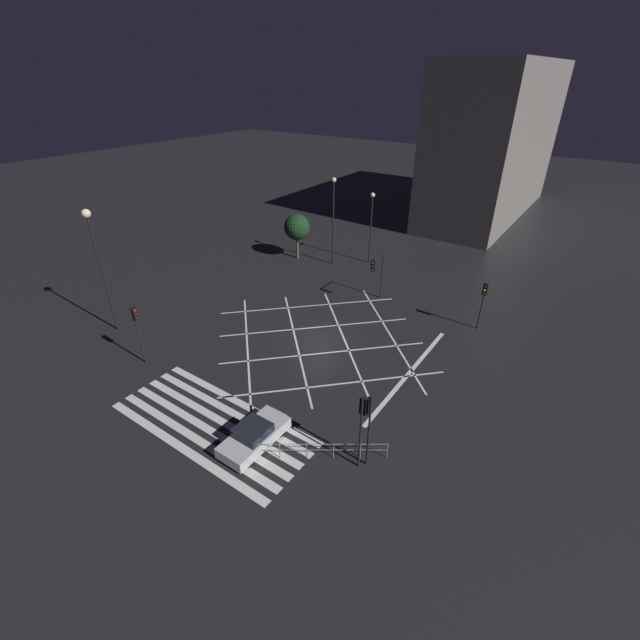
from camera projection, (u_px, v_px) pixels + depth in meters
name	position (u px, v px, depth m)	size (l,w,h in m)	color
ground_plane	(320.00, 340.00, 32.98)	(200.00, 200.00, 0.00)	black
road_markings	(263.00, 391.00, 27.68)	(18.77, 22.99, 0.01)	silver
office_building	(496.00, 142.00, 57.82)	(10.06, 30.64, 19.28)	slate
traffic_light_se_main	(368.00, 418.00, 20.97)	(0.39, 0.36, 4.48)	black
traffic_light_ne_cross	(483.00, 297.00, 32.92)	(0.36, 0.39, 4.01)	black
traffic_light_sw_main	(137.00, 324.00, 28.79)	(0.39, 0.36, 4.47)	black
traffic_light_median_north	(377.00, 269.00, 36.82)	(0.36, 2.15, 4.35)	black
traffic_light_se_cross	(362.00, 419.00, 20.87)	(0.36, 0.39, 4.53)	black
street_lamp_east	(94.00, 241.00, 30.54)	(0.64, 0.64, 9.73)	black
street_lamp_west	(371.00, 216.00, 43.79)	(0.47, 0.47, 7.45)	black
street_lamp_far	(333.00, 208.00, 43.06)	(0.47, 0.47, 8.99)	black
street_tree_near	(297.00, 227.00, 45.68)	(2.76, 2.76, 4.89)	brown
waiting_car	(254.00, 436.00, 23.45)	(1.87, 4.24, 1.33)	#B7BABC
pedestrian_railing	(320.00, 449.00, 22.56)	(5.90, 4.12, 1.05)	gray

